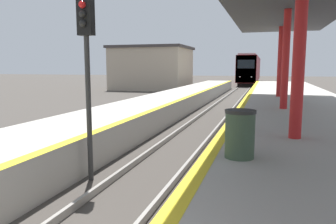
% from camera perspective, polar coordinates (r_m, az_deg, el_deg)
% --- Properties ---
extents(train, '(2.70, 22.68, 4.50)m').
position_cam_1_polar(train, '(55.75, 14.10, 7.22)').
color(train, black).
rests_on(train, ground).
extents(signal_near, '(0.36, 0.31, 4.29)m').
position_cam_1_polar(signal_near, '(7.78, -13.99, 10.01)').
color(signal_near, '#2D2D2D').
rests_on(signal_near, ground).
extents(trash_bin, '(0.58, 0.58, 0.91)m').
position_cam_1_polar(trash_bin, '(6.31, 12.39, -3.73)').
color(trash_bin, '#384C38').
rests_on(trash_bin, platform_right).
extents(station_building, '(8.82, 7.78, 5.10)m').
position_cam_1_polar(station_building, '(39.79, -2.78, 7.68)').
color(station_building, tan).
rests_on(station_building, ground).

